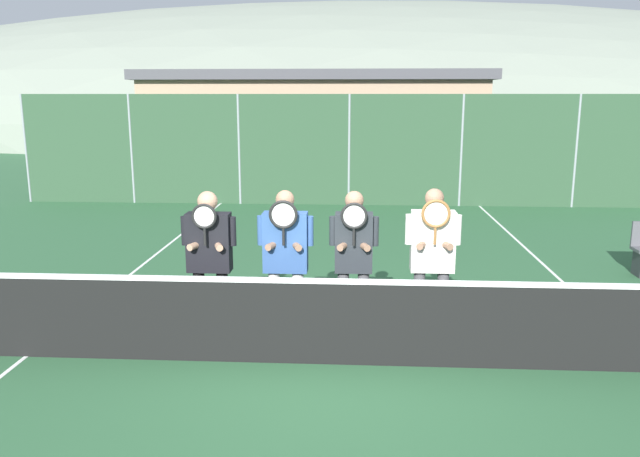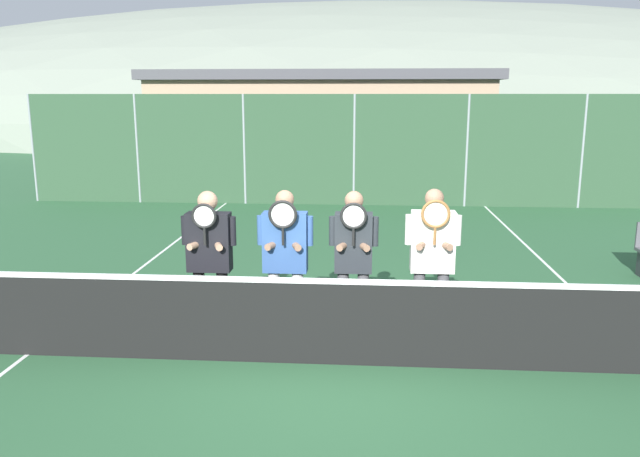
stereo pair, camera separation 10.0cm
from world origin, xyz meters
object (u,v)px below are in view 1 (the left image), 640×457
player_center_left (286,253)px  car_left_of_center (399,161)px  player_leftmost (209,253)px  car_far_left (226,157)px  player_center_right (354,255)px  player_rightmost (432,253)px  car_center (587,162)px

player_center_left → car_left_of_center: 11.98m
player_leftmost → player_center_left: bearing=0.5°
car_far_left → player_center_right: bearing=-71.9°
player_leftmost → player_rightmost: size_ratio=0.98×
car_left_of_center → player_leftmost: bearing=-103.7°
player_center_left → car_center: 14.16m
player_center_right → car_left_of_center: size_ratio=0.38×
player_center_right → car_far_left: car_far_left is taller
player_center_left → car_far_left: 12.78m
player_rightmost → car_far_left: bearing=111.7°
player_center_right → player_rightmost: size_ratio=0.98×
car_left_of_center → car_center: bearing=1.9°
player_center_right → car_far_left: (-4.02, 12.30, -0.11)m
player_center_left → car_far_left: size_ratio=0.43×
car_center → car_left_of_center: bearing=-178.1°
player_rightmost → car_far_left: car_far_left is taller
player_leftmost → player_rightmost: (2.51, 0.08, 0.01)m
car_left_of_center → player_center_left: bearing=-99.7°
player_center_left → player_center_right: player_center_left is taller
car_far_left → car_left_of_center: (5.27, -0.55, -0.03)m
player_center_left → car_center: size_ratio=0.39×
player_center_right → car_left_of_center: player_center_right is taller
player_center_right → car_center: bearing=60.4°
player_leftmost → player_center_right: bearing=2.4°
player_rightmost → car_center: 13.29m
player_center_left → car_far_left: car_far_left is taller
player_rightmost → player_center_right: bearing=-178.8°
player_leftmost → car_far_left: size_ratio=0.43×
player_center_left → car_far_left: (-3.26, 12.36, -0.13)m
player_leftmost → player_center_right: size_ratio=1.00×
player_leftmost → player_center_right: (1.63, 0.07, -0.02)m
car_far_left → car_left_of_center: 5.30m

